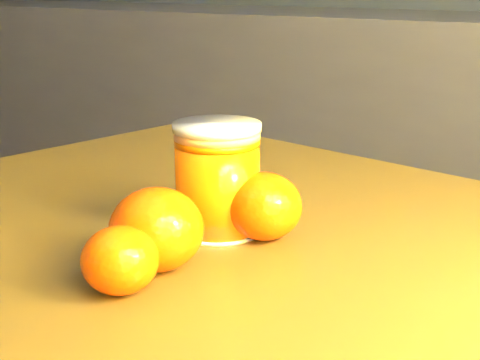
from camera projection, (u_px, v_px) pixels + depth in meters
The scene contains 5 objects.
kitchen_counter at pixel (239, 151), 2.18m from camera, with size 3.15×0.60×0.90m, color #4D4D52.
juice_glass at pixel (218, 179), 0.61m from camera, with size 0.08×0.08×0.10m.
orange_front at pixel (157, 229), 0.53m from camera, with size 0.08×0.08×0.07m, color #FF5005.
orange_back at pixel (264, 206), 0.60m from camera, with size 0.07×0.07×0.06m, color #FF5005.
orange_extra at pixel (120, 260), 0.50m from camera, with size 0.06×0.06×0.05m, color #FF5005.
Camera 1 is at (1.30, -0.22, 0.98)m, focal length 50.00 mm.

